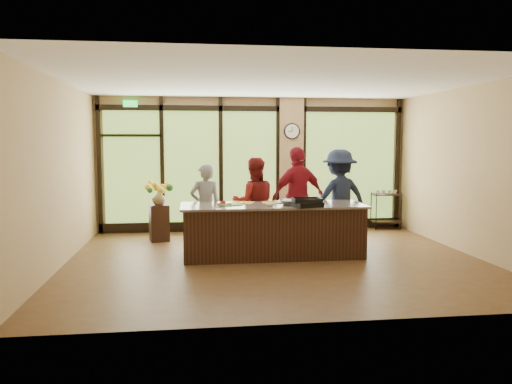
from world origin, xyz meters
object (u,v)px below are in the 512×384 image
object	(u,v)px
bar_cart	(386,206)
cook_left	(205,206)
roasting_pan	(307,204)
cook_right	(339,197)
flower_stand	(159,223)
island_base	(273,231)

from	to	relation	value
bar_cart	cook_left	bearing A→B (deg)	-149.57
roasting_pan	cook_left	bearing A→B (deg)	126.05
roasting_pan	bar_cart	xyz separation A→B (m)	(2.55, 2.87, -0.42)
cook_right	bar_cart	world-z (taller)	cook_right
bar_cart	cook_right	bearing A→B (deg)	-126.29
flower_stand	cook_right	bearing A→B (deg)	-24.59
island_base	cook_left	size ratio (longest dim) A/B	1.94
cook_left	bar_cart	distance (m)	4.54
island_base	cook_left	xyz separation A→B (m)	(-1.16, 0.79, 0.36)
cook_left	cook_right	world-z (taller)	cook_right
cook_right	bar_cart	bearing A→B (deg)	-148.05
cook_left	roasting_pan	xyz separation A→B (m)	(1.67, -1.21, 0.16)
flower_stand	island_base	bearing A→B (deg)	-50.28
island_base	flower_stand	size ratio (longest dim) A/B	4.19
cook_right	roasting_pan	bearing A→B (deg)	40.64
cook_left	roasting_pan	world-z (taller)	cook_left
cook_right	bar_cart	size ratio (longest dim) A/B	2.07
cook_left	bar_cart	size ratio (longest dim) A/B	1.78
cook_left	cook_right	bearing A→B (deg)	169.85
roasting_pan	flower_stand	bearing A→B (deg)	123.52
cook_right	flower_stand	distance (m)	3.65
flower_stand	bar_cart	distance (m)	5.20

